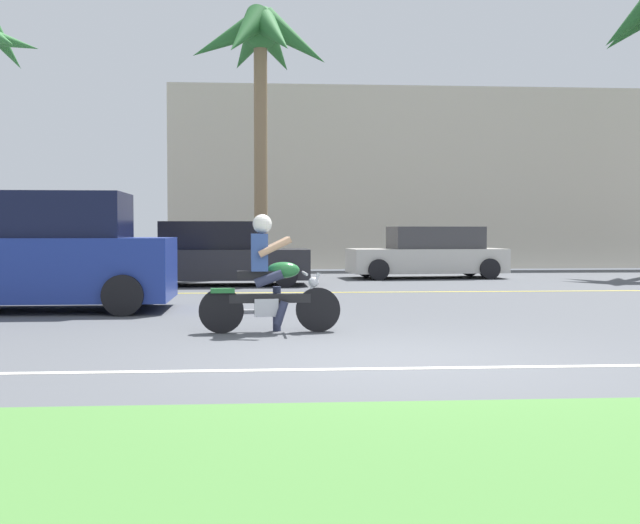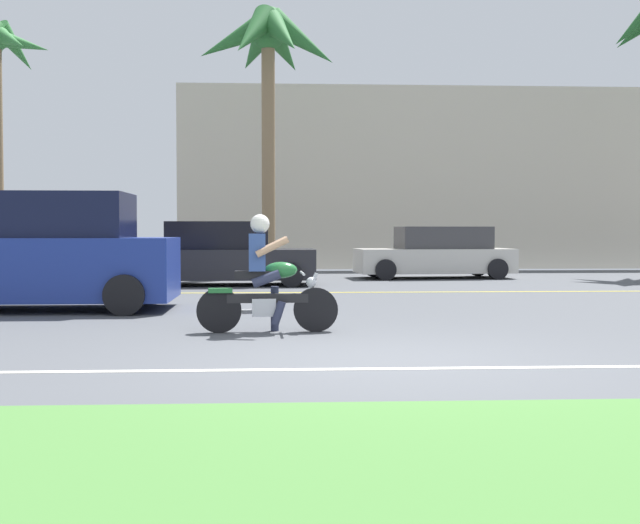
# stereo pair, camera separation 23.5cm
# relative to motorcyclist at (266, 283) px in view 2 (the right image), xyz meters

# --- Properties ---
(ground) EXTENTS (56.00, 30.00, 0.04)m
(ground) POSITION_rel_motorcyclist_xyz_m (1.14, 0.69, -0.66)
(ground) COLOR #4C4F54
(grass_median) EXTENTS (56.00, 3.80, 0.06)m
(grass_median) POSITION_rel_motorcyclist_xyz_m (1.14, -6.41, -0.61)
(grass_median) COLOR #477A38
(grass_median) RESTS_ON ground
(lane_line_near) EXTENTS (50.40, 0.12, 0.01)m
(lane_line_near) POSITION_rel_motorcyclist_xyz_m (1.14, -2.81, -0.64)
(lane_line_near) COLOR silver
(lane_line_near) RESTS_ON ground
(lane_line_far) EXTENTS (50.40, 0.12, 0.01)m
(lane_line_far) POSITION_rel_motorcyclist_xyz_m (1.14, 6.56, -0.64)
(lane_line_far) COLOR yellow
(lane_line_far) RESTS_ON ground
(motorcyclist) EXTENTS (1.83, 0.60, 1.53)m
(motorcyclist) POSITION_rel_motorcyclist_xyz_m (0.00, 0.00, 0.00)
(motorcyclist) COLOR black
(motorcyclist) RESTS_ON ground
(suv_nearby) EXTENTS (4.85, 2.15, 1.94)m
(suv_nearby) POSITION_rel_motorcyclist_xyz_m (-3.94, 3.10, 0.30)
(suv_nearby) COLOR navy
(suv_nearby) RESTS_ON ground
(parked_car_0) EXTENTS (4.31, 2.08, 1.41)m
(parked_car_0) POSITION_rel_motorcyclist_xyz_m (-6.57, 10.17, 0.02)
(parked_car_0) COLOR beige
(parked_car_0) RESTS_ON ground
(parked_car_1) EXTENTS (4.16, 1.93, 1.53)m
(parked_car_1) POSITION_rel_motorcyclist_xyz_m (-1.11, 9.00, 0.07)
(parked_car_1) COLOR #232328
(parked_car_1) RESTS_ON ground
(parked_car_2) EXTENTS (4.39, 2.09, 1.42)m
(parked_car_2) POSITION_rel_motorcyclist_xyz_m (4.54, 11.57, 0.03)
(parked_car_2) COLOR beige
(parked_car_2) RESTS_ON ground
(palm_tree_1) EXTENTS (4.17, 4.10, 7.58)m
(palm_tree_1) POSITION_rel_motorcyclist_xyz_m (-0.11, 12.35, 5.68)
(palm_tree_1) COLOR #846B4C
(palm_tree_1) RESTS_ON ground
(building_far) EXTENTS (19.12, 4.00, 6.25)m
(building_far) POSITION_rel_motorcyclist_xyz_m (6.33, 18.69, 2.48)
(building_far) COLOR beige
(building_far) RESTS_ON ground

